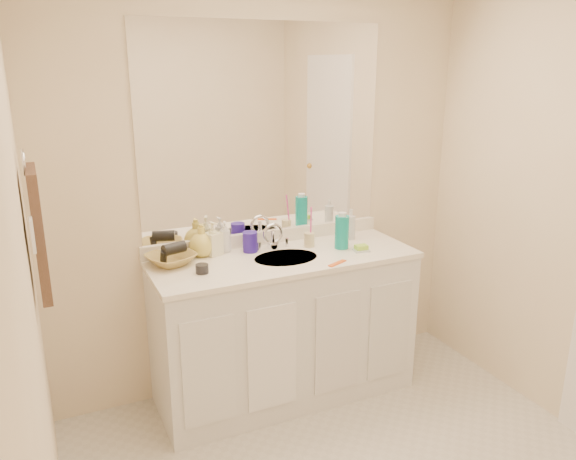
% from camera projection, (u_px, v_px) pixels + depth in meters
% --- Properties ---
extents(wall_back, '(2.60, 0.02, 2.40)m').
position_uv_depth(wall_back, '(265.00, 192.00, 3.33)').
color(wall_back, '#F6E2C0').
rests_on(wall_back, floor).
extents(wall_left, '(0.02, 2.60, 2.40)m').
position_uv_depth(wall_left, '(31.00, 319.00, 1.68)').
color(wall_left, '#F6E2C0').
rests_on(wall_left, floor).
extents(vanity_cabinet, '(1.50, 0.55, 0.85)m').
position_uv_depth(vanity_cabinet, '(284.00, 329.00, 3.32)').
color(vanity_cabinet, white).
rests_on(vanity_cabinet, floor).
extents(countertop, '(1.52, 0.57, 0.03)m').
position_uv_depth(countertop, '(284.00, 259.00, 3.19)').
color(countertop, white).
rests_on(countertop, vanity_cabinet).
extents(backsplash, '(1.52, 0.03, 0.08)m').
position_uv_depth(backsplash, '(267.00, 237.00, 3.40)').
color(backsplash, white).
rests_on(backsplash, countertop).
extents(sink_basin, '(0.37, 0.37, 0.02)m').
position_uv_depth(sink_basin, '(286.00, 259.00, 3.17)').
color(sink_basin, silver).
rests_on(sink_basin, countertop).
extents(faucet, '(0.02, 0.02, 0.11)m').
position_uv_depth(faucet, '(273.00, 239.00, 3.31)').
color(faucet, silver).
rests_on(faucet, countertop).
extents(mirror, '(1.48, 0.01, 1.20)m').
position_uv_depth(mirror, '(265.00, 131.00, 3.22)').
color(mirror, white).
rests_on(mirror, wall_back).
extents(blue_mug, '(0.09, 0.09, 0.12)m').
position_uv_depth(blue_mug, '(250.00, 242.00, 3.25)').
color(blue_mug, '#2B179E').
rests_on(blue_mug, countertop).
extents(tan_cup, '(0.08, 0.08, 0.08)m').
position_uv_depth(tan_cup, '(309.00, 240.00, 3.35)').
color(tan_cup, beige).
rests_on(tan_cup, countertop).
extents(toothbrush, '(0.02, 0.04, 0.19)m').
position_uv_depth(toothbrush, '(311.00, 222.00, 3.32)').
color(toothbrush, '#F640AD').
rests_on(toothbrush, tan_cup).
extents(mouthwash_bottle, '(0.11, 0.11, 0.20)m').
position_uv_depth(mouthwash_bottle, '(342.00, 232.00, 3.30)').
color(mouthwash_bottle, '#0C968F').
rests_on(mouthwash_bottle, countertop).
extents(clear_pump_bottle, '(0.07, 0.07, 0.15)m').
position_uv_depth(clear_pump_bottle, '(351.00, 228.00, 3.48)').
color(clear_pump_bottle, silver).
rests_on(clear_pump_bottle, countertop).
extents(soap_dish, '(0.10, 0.09, 0.01)m').
position_uv_depth(soap_dish, '(361.00, 250.00, 3.27)').
color(soap_dish, silver).
rests_on(soap_dish, countertop).
extents(green_soap, '(0.07, 0.05, 0.03)m').
position_uv_depth(green_soap, '(361.00, 247.00, 3.27)').
color(green_soap, '#A2E537').
rests_on(green_soap, soap_dish).
extents(orange_comb, '(0.13, 0.08, 0.01)m').
position_uv_depth(orange_comb, '(337.00, 263.00, 3.07)').
color(orange_comb, '#EF5B19').
rests_on(orange_comb, countertop).
extents(dark_jar, '(0.08, 0.08, 0.05)m').
position_uv_depth(dark_jar, '(202.00, 269.00, 2.93)').
color(dark_jar, black).
rests_on(dark_jar, countertop).
extents(soap_bottle_white, '(0.09, 0.09, 0.18)m').
position_uv_depth(soap_bottle_white, '(225.00, 237.00, 3.24)').
color(soap_bottle_white, silver).
rests_on(soap_bottle_white, countertop).
extents(soap_bottle_cream, '(0.11, 0.12, 0.19)m').
position_uv_depth(soap_bottle_cream, '(213.00, 238.00, 3.19)').
color(soap_bottle_cream, '#F6F4C9').
rests_on(soap_bottle_cream, countertop).
extents(soap_bottle_yellow, '(0.17, 0.17, 0.19)m').
position_uv_depth(soap_bottle_yellow, '(202.00, 240.00, 3.17)').
color(soap_bottle_yellow, '#DECC56').
rests_on(soap_bottle_yellow, countertop).
extents(wicker_basket, '(0.33, 0.33, 0.06)m').
position_uv_depth(wicker_basket, '(171.00, 259.00, 3.05)').
color(wicker_basket, '#9F8440').
rests_on(wicker_basket, countertop).
extents(hair_dryer, '(0.14, 0.10, 0.06)m').
position_uv_depth(hair_dryer, '(174.00, 248.00, 3.04)').
color(hair_dryer, black).
rests_on(hair_dryer, wicker_basket).
extents(towel_ring, '(0.01, 0.11, 0.11)m').
position_uv_depth(towel_ring, '(24.00, 163.00, 2.26)').
color(towel_ring, silver).
rests_on(towel_ring, wall_left).
extents(hand_towel, '(0.04, 0.32, 0.55)m').
position_uv_depth(hand_towel, '(39.00, 233.00, 2.36)').
color(hand_towel, '#38271E').
rests_on(hand_towel, towel_ring).
extents(switch_plate, '(0.01, 0.08, 0.13)m').
position_uv_depth(switch_plate, '(33.00, 235.00, 2.16)').
color(switch_plate, white).
rests_on(switch_plate, wall_left).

